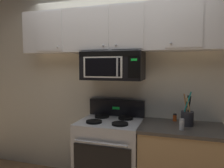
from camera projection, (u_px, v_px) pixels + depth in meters
name	position (u px, v px, depth m)	size (l,w,h in m)	color
back_wall	(118.00, 82.00, 2.91)	(5.20, 0.10, 2.70)	silver
stove_range	(110.00, 154.00, 2.63)	(0.76, 0.69, 1.12)	#B7BABF
over_range_microwave	(113.00, 66.00, 2.65)	(0.76, 0.43, 0.35)	black
upper_cabinets	(114.00, 30.00, 2.64)	(2.50, 0.36, 0.55)	silver
counter_segment	(181.00, 165.00, 2.39)	(0.93, 0.65, 0.90)	tan
utensil_crock_charcoal	(187.00, 117.00, 2.38)	(0.14, 0.14, 0.39)	#2D2D33
salt_shaker	(182.00, 124.00, 2.22)	(0.05, 0.05, 0.12)	white
spice_jar	(175.00, 117.00, 2.58)	(0.05, 0.05, 0.09)	#C64C19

